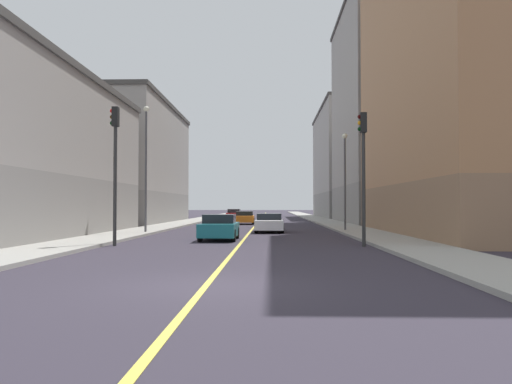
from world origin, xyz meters
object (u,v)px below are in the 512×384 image
at_px(building_right_midblock, 131,164).
at_px(car_teal, 219,228).
at_px(street_lamp_right_near, 146,157).
at_px(building_left_far, 348,163).
at_px(building_right_corner, 14,154).
at_px(street_lamp_left_near, 345,171).
at_px(traffic_light_left_near, 363,160).
at_px(traffic_light_right_near, 115,156).
at_px(car_red, 234,214).
at_px(car_white, 269,223).
at_px(car_orange, 245,218).
at_px(building_left_near, 462,40).
at_px(building_left_mid, 384,115).

bearing_deg(building_right_midblock, car_teal, -65.08).
bearing_deg(street_lamp_right_near, building_left_far, 66.66).
distance_m(building_right_corner, street_lamp_left_near, 21.18).
bearing_deg(traffic_light_left_near, traffic_light_right_near, 180.00).
height_order(car_red, car_white, car_red).
bearing_deg(building_right_midblock, traffic_light_right_near, -75.55).
bearing_deg(building_right_corner, street_lamp_left_near, 18.38).
bearing_deg(street_lamp_left_near, car_white, -174.68).
bearing_deg(traffic_light_right_near, car_white, 60.04).
distance_m(building_right_midblock, car_red, 18.76).
bearing_deg(traffic_light_right_near, car_orange, 80.61).
bearing_deg(street_lamp_right_near, car_white, 17.67).
distance_m(building_left_near, car_teal, 19.31).
xyz_separation_m(building_right_corner, traffic_light_left_near, (19.08, -5.96, -0.91)).
relative_size(traffic_light_right_near, car_orange, 1.52).
relative_size(building_left_far, street_lamp_right_near, 3.16).
height_order(building_left_mid, traffic_light_right_near, building_left_mid).
bearing_deg(car_red, traffic_light_left_near, -78.50).
bearing_deg(building_left_far, car_white, -105.38).
xyz_separation_m(street_lamp_right_near, car_orange, (5.49, 17.64, -4.38)).
distance_m(building_left_near, building_left_far, 47.52).
height_order(building_left_far, car_white, building_left_far).
bearing_deg(building_right_corner, traffic_light_left_near, -17.36).
bearing_deg(street_lamp_left_near, building_left_mid, 69.47).
distance_m(traffic_light_left_near, car_teal, 8.62).
relative_size(building_left_near, traffic_light_right_near, 3.83).
bearing_deg(street_lamp_left_near, car_orange, 118.13).
bearing_deg(street_lamp_left_near, traffic_light_left_near, -94.60).
distance_m(street_lamp_right_near, car_orange, 18.99).
bearing_deg(building_left_far, building_left_mid, -90.00).
relative_size(building_left_far, traffic_light_right_near, 4.06).
xyz_separation_m(building_right_corner, car_teal, (12.17, -1.96, -4.15)).
distance_m(traffic_light_left_near, car_white, 13.29).
distance_m(car_teal, car_red, 41.18).
xyz_separation_m(building_left_mid, street_lamp_right_near, (-20.09, -21.19, -6.44)).
bearing_deg(building_right_midblock, traffic_light_left_near, -57.72).
height_order(traffic_light_left_near, car_orange, traffic_light_left_near).
xyz_separation_m(traffic_light_right_near, car_teal, (4.39, 4.00, -3.43)).
height_order(building_left_near, traffic_light_left_near, building_left_near).
xyz_separation_m(building_left_near, traffic_light_right_near, (-19.11, -8.79, -8.11)).
height_order(building_left_far, street_lamp_left_near, building_left_far).
bearing_deg(building_right_corner, building_left_far, 61.82).
distance_m(traffic_light_right_near, street_lamp_left_near, 17.65).
xyz_separation_m(car_red, car_white, (4.88, -32.97, -0.03)).
distance_m(traffic_light_right_near, car_red, 45.30).
relative_size(building_left_near, street_lamp_right_near, 2.99).
height_order(traffic_light_left_near, traffic_light_right_near, traffic_light_right_near).
bearing_deg(car_red, building_right_midblock, -123.58).
xyz_separation_m(street_lamp_right_near, car_red, (3.10, 35.51, -4.35)).
bearing_deg(car_red, car_orange, -82.39).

